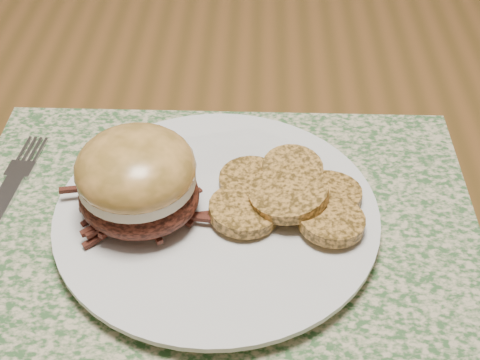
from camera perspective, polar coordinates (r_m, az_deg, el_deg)
name	(u,v)px	position (r m, az deg, el deg)	size (l,w,h in m)	color
placemat	(218,226)	(0.58, -1.86, -3.95)	(0.45, 0.33, 0.00)	#33592E
dinner_plate	(217,217)	(0.57, -1.98, -3.15)	(0.26, 0.26, 0.02)	silver
pork_sandwich	(137,180)	(0.55, -8.77, 0.03)	(0.13, 0.13, 0.08)	black
roasted_potatoes	(289,195)	(0.57, 4.17, -1.26)	(0.15, 0.13, 0.03)	#B67D35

